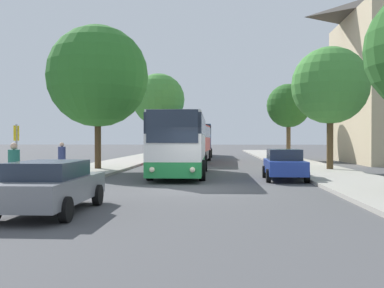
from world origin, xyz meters
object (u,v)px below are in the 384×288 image
at_px(parked_car_right_near, 284,164).
at_px(pedestrian_waiting_far, 62,159).
at_px(bus_front, 181,143).
at_px(parked_car_left_curb, 51,185).
at_px(bus_middle, 192,142).
at_px(pedestrian_walking_back, 14,169).
at_px(tree_left_near, 98,76).
at_px(bus_stop_sign, 16,147).
at_px(tree_left_far, 159,100).
at_px(tree_right_near, 289,106).
at_px(bus_rear, 200,140).
at_px(tree_right_mid, 330,86).

xyz_separation_m(parked_car_right_near, pedestrian_waiting_far, (-10.84, -0.45, 0.22)).
distance_m(bus_front, parked_car_left_curb, 12.88).
distance_m(bus_front, pedestrian_waiting_far, 6.33).
height_order(bus_middle, pedestrian_walking_back, bus_middle).
bearing_deg(pedestrian_walking_back, bus_front, -82.57).
distance_m(pedestrian_walking_back, tree_left_near, 14.67).
distance_m(bus_stop_sign, pedestrian_waiting_far, 4.16).
height_order(tree_left_near, tree_left_far, tree_left_far).
distance_m(parked_car_right_near, tree_left_near, 13.25).
height_order(bus_stop_sign, pedestrian_waiting_far, bus_stop_sign).
relative_size(bus_stop_sign, pedestrian_waiting_far, 1.44).
bearing_deg(tree_left_far, tree_right_near, -28.31).
bearing_deg(bus_stop_sign, pedestrian_walking_back, -66.35).
bearing_deg(tree_left_far, bus_middle, -70.13).
xyz_separation_m(bus_rear, tree_right_mid, (9.04, -23.54, 3.38)).
height_order(bus_rear, pedestrian_waiting_far, bus_rear).
relative_size(parked_car_right_near, pedestrian_waiting_far, 2.54).
distance_m(bus_rear, pedestrian_walking_back, 37.91).
relative_size(bus_front, tree_right_near, 1.44).
relative_size(parked_car_left_curb, tree_left_far, 0.48).
distance_m(bus_stop_sign, tree_right_near, 30.05).
bearing_deg(tree_right_mid, bus_rear, 111.01).
bearing_deg(tree_right_mid, parked_car_right_near, -120.99).
distance_m(pedestrian_waiting_far, tree_right_near, 26.49).
bearing_deg(pedestrian_walking_back, tree_left_far, -58.93).
xyz_separation_m(bus_front, tree_right_near, (8.75, 19.00, 3.42)).
distance_m(bus_middle, parked_car_left_curb, 26.35).
relative_size(parked_car_left_curb, parked_car_right_near, 1.06).
distance_m(pedestrian_waiting_far, pedestrian_walking_back, 7.63).
distance_m(bus_front, tree_left_far, 27.11).
bearing_deg(bus_rear, pedestrian_waiting_far, -101.98).
bearing_deg(tree_right_mid, pedestrian_waiting_far, -155.66).
distance_m(bus_stop_sign, pedestrian_walking_back, 3.83).
bearing_deg(bus_rear, bus_front, -91.42).
bearing_deg(bus_front, parked_car_right_near, -25.41).
height_order(bus_front, pedestrian_waiting_far, bus_front).
xyz_separation_m(tree_left_near, tree_left_far, (0.76, 22.90, 0.56)).
distance_m(bus_rear, tree_left_far, 6.58).
distance_m(bus_rear, tree_left_near, 24.80).
relative_size(tree_left_near, tree_left_far, 0.96).
distance_m(bus_stop_sign, tree_left_near, 11.18).
bearing_deg(parked_car_left_curb, bus_rear, 86.78).
bearing_deg(tree_right_near, parked_car_left_curb, -109.49).
distance_m(bus_stop_sign, tree_right_mid, 18.67).
relative_size(bus_middle, tree_right_near, 1.60).
xyz_separation_m(bus_stop_sign, pedestrian_waiting_far, (0.39, 4.09, -0.66)).
distance_m(pedestrian_walking_back, tree_right_near, 32.52).
bearing_deg(parked_car_left_curb, pedestrian_walking_back, 132.94).
xyz_separation_m(parked_car_right_near, tree_left_near, (-10.75, 5.79, 5.15)).
relative_size(bus_rear, bus_stop_sign, 4.99).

